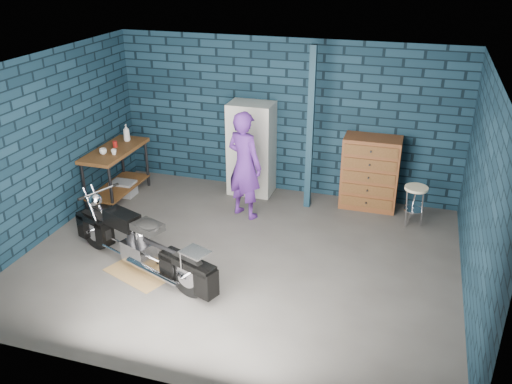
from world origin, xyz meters
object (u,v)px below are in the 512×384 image
Objects in this scene: storage_bin at (124,188)px; motorcycle at (140,239)px; shop_stool at (414,206)px; locker at (251,149)px; workbench at (117,174)px; tool_chest at (370,173)px; person at (244,165)px.

motorcycle is at bearing -54.75° from storage_bin.
shop_stool reaches higher than storage_bin.
workbench is at bearing -156.67° from locker.
tool_chest is 1.88× the size of shop_stool.
motorcycle is 1.27× the size of person.
tool_chest is at bearing 149.26° from shop_stool.
shop_stool is (4.97, 0.48, -0.13)m from workbench.
motorcycle is 1.37× the size of locker.
motorcycle is at bearing -52.79° from workbench.
tool_chest reaches higher than storage_bin.
locker is at bearing 99.26° from motorcycle.
locker is (2.15, 0.93, 0.36)m from workbench.
locker is (0.63, 2.93, 0.32)m from motorcycle.
motorcycle is 3.42× the size of shop_stool.
motorcycle is at bearing -102.12° from locker.
motorcycle reaches higher than shop_stool.
person reaches higher than storage_bin.
workbench is 0.35m from storage_bin.
shop_stool is at bearing -147.00° from person.
storage_bin is 0.63× the size of shop_stool.
motorcycle reaches higher than storage_bin.
storage_bin is (0.02, 0.12, -0.33)m from workbench.
person is 2.42m from storage_bin.
workbench is 0.86× the size of locker.
locker is (-0.17, 0.91, -0.06)m from person.
storage_bin is (-1.50, 2.12, -0.37)m from motorcycle.
workbench is 4.99m from shop_stool.
workbench is 4.32m from tool_chest.
person is 0.93m from locker.
workbench is 3.41× the size of storage_bin.
locker is 2.08m from tool_chest.
tool_chest is (2.69, 2.93, 0.12)m from motorcycle.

